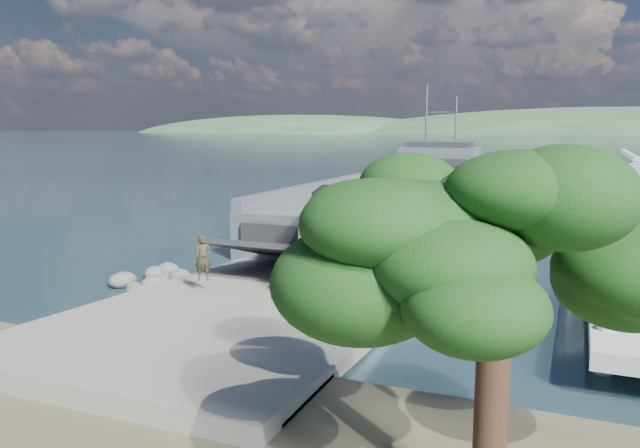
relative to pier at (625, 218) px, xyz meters
The scene contains 9 objects.
ground 22.89m from the pier, 124.71° to the right, with size 1400.00×1400.00×0.00m, color #19333C.
boat_ramp 23.70m from the pier, 123.33° to the right, with size 10.00×18.00×0.50m, color gray.
shoreline_rocks 26.55m from the pier, 136.42° to the right, with size 3.20×5.60×0.90m, color #595A57, non-canonical shape.
distant_headlands 542.50m from the pier, 86.09° to the left, with size 1000.00×240.00×48.00m, color #2F472C, non-canonical shape.
pier is the anchor object (origin of this frame).
landing_craft 14.30m from the pier, 164.90° to the left, with size 9.80×37.46×11.09m.
military_truck 19.13m from the pier, 126.74° to the right, with size 4.31×8.09×3.60m.
soldier 24.65m from the pier, 129.34° to the right, with size 0.64×0.42×1.75m, color #23311B.
overhang_tree 29.34m from the pier, 97.93° to the right, with size 6.74×6.21×6.12m.
Camera 1 is at (10.51, -20.09, 6.74)m, focal length 35.00 mm.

